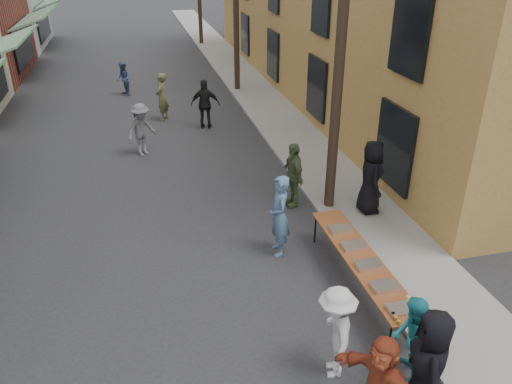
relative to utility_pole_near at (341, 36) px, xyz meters
name	(u,v)px	position (x,y,z in m)	size (l,w,h in m)	color
ground	(182,302)	(-4.30, -3.00, -4.50)	(120.00, 120.00, 0.00)	#28282B
sidewalk	(252,89)	(0.70, 12.00, -4.45)	(2.20, 60.00, 0.10)	gray
utility_pole_near	(341,36)	(0.00, 0.00, 0.00)	(0.26, 0.26, 9.00)	#2D2116
serving_table	(361,259)	(-0.66, -3.41, -3.79)	(0.70, 4.00, 0.75)	maroon
catering_tray_sausage	(402,309)	(-0.66, -5.06, -3.71)	(0.50, 0.33, 0.08)	maroon
catering_tray_foil_b	(384,286)	(-0.66, -4.41, -3.71)	(0.50, 0.33, 0.08)	#B2B2B7
catering_tray_buns	(368,265)	(-0.66, -3.71, -3.71)	(0.50, 0.33, 0.08)	tan
catering_tray_foil_d	(354,246)	(-0.66, -3.01, -3.71)	(0.50, 0.33, 0.08)	#B2B2B7
catering_tray_buns_end	(341,229)	(-0.66, -2.31, -3.71)	(0.50, 0.33, 0.08)	tan
condiment_jar_a	(399,323)	(-0.88, -5.36, -3.71)	(0.07, 0.07, 0.08)	#A57F26
condiment_jar_b	(396,319)	(-0.88, -5.26, -3.71)	(0.07, 0.07, 0.08)	#A57F26
condiment_jar_c	(393,315)	(-0.88, -5.16, -3.71)	(0.07, 0.07, 0.08)	#A57F26
cup_stack	(420,316)	(-0.46, -5.31, -3.69)	(0.08, 0.08, 0.12)	tan
guest_front_a	(428,367)	(-1.05, -6.51, -3.52)	(0.95, 0.62, 1.95)	black
guest_front_b	(279,216)	(-1.91, -1.73, -3.53)	(0.71, 0.46, 1.94)	#52799F
guest_front_c	(411,341)	(-0.90, -5.80, -3.71)	(0.77, 0.60, 1.59)	teal
guest_front_d	(336,333)	(-2.03, -5.40, -3.65)	(1.10, 0.63, 1.70)	silver
guest_front_e	(293,175)	(-0.90, 0.42, -3.60)	(1.05, 0.44, 1.80)	#52643A
guest_queue_back	(380,381)	(-1.74, -6.42, -3.72)	(1.46, 0.46, 1.57)	#9E3D22
server	(371,177)	(0.87, -0.55, -3.42)	(0.95, 0.62, 1.95)	black
passerby_left	(141,130)	(-4.69, 5.00, -3.62)	(1.14, 0.65, 1.76)	slate
passerby_mid	(205,104)	(-2.24, 7.15, -3.57)	(1.10, 0.46, 1.87)	black
passerby_right	(162,97)	(-3.76, 8.49, -3.56)	(0.68, 0.45, 1.88)	brown
passerby_far	(123,79)	(-5.23, 12.47, -3.74)	(0.74, 0.58, 1.53)	#425381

